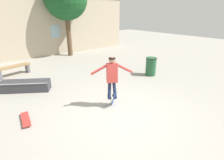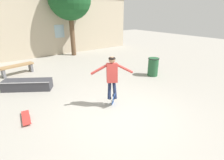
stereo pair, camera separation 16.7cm
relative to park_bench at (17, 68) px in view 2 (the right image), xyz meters
The scene contains 8 objects.
ground_plane 6.37m from the park_bench, 73.56° to the right, with size 40.00×40.00×0.00m, color #A39E93.
building_backdrop 4.16m from the park_bench, 60.40° to the left, with size 16.57×0.52×5.53m.
park_bench is the anchor object (origin of this frame).
skate_ledge 2.32m from the park_bench, 91.58° to the right, with size 1.93×1.54×0.42m.
trash_bin 6.92m from the park_bench, 38.51° to the right, with size 0.55×0.55×0.91m.
skater 5.91m from the park_bench, 71.07° to the right, with size 1.22×0.76×1.44m.
skateboard_flipping 5.85m from the park_bench, 70.32° to the right, with size 0.41×0.51×0.76m.
skateboard_resting 4.66m from the park_bench, 98.04° to the right, with size 0.33×0.86×0.08m.
Camera 2 is at (-3.08, -3.64, 3.05)m, focal length 28.00 mm.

